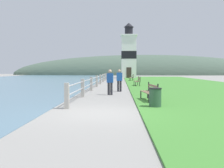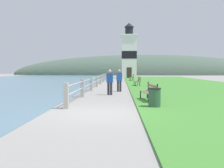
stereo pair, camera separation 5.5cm
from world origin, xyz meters
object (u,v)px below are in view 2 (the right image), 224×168
park_bench_near (150,91)px  person_by_railing (119,80)px  trash_bin (154,98)px  park_bench_far (132,77)px  person_strolling (110,81)px  park_bench_midway (138,81)px  lighthouse (129,54)px

park_bench_near → person_by_railing: 5.80m
park_bench_near → trash_bin: (-0.04, -2.08, -0.12)m
park_bench_far → person_strolling: bearing=89.5°
person_by_railing → person_strolling: bearing=158.6°
park_bench_near → person_strolling: bearing=-63.1°
park_bench_midway → trash_bin: size_ratio=2.07×
person_by_railing → lighthouse: bearing=-11.3°
park_bench_far → trash_bin: park_bench_far is taller
park_bench_near → park_bench_far: bearing=-97.4°
park_bench_midway → trash_bin: bearing=87.2°
person_strolling → park_bench_far: bearing=1.0°
park_bench_far → lighthouse: lighthouse is taller
park_bench_midway → lighthouse: bearing=-91.7°
person_by_railing → trash_bin: 7.82m
person_by_railing → park_bench_far: bearing=-13.8°
park_bench_near → park_bench_far: (0.17, 22.62, -0.00)m
park_bench_midway → person_by_railing: size_ratio=1.09×
park_bench_near → park_bench_midway: bearing=-97.9°
lighthouse → person_by_railing: 29.31m
person_strolling → park_bench_midway: bearing=-7.6°
park_bench_near → person_by_railing: person_by_railing is taller
person_strolling → person_by_railing: bearing=-5.7°
park_bench_midway → park_bench_far: 11.03m
park_bench_near → person_by_railing: size_ratio=1.19×
person_by_railing → trash_bin: (1.51, -7.66, -0.45)m
park_bench_midway → person_strolling: size_ratio=1.09×
park_bench_far → park_bench_near: bearing=95.8°
park_bench_near → lighthouse: (0.10, 34.63, 3.95)m
lighthouse → park_bench_near: bearing=-90.2°
park_bench_far → trash_bin: 24.70m
lighthouse → trash_bin: (-0.14, -36.70, -4.07)m
person_strolling → park_bench_near: bearing=-138.4°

